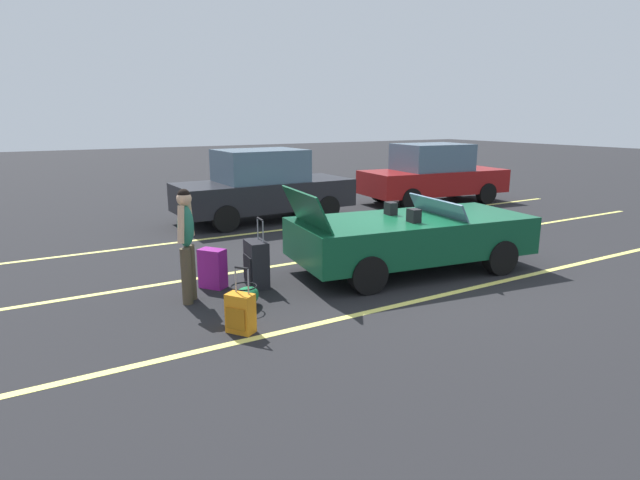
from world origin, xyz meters
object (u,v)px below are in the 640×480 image
object	(u,v)px
suitcase_medium_bright	(213,268)
parked_sedan_far	(263,186)
convertible_car	(421,236)
traveler_person	(186,239)
duffel_bag	(244,298)
parked_sedan_near	(433,174)
suitcase_large_black	(256,264)
suitcase_small_carryon	(240,313)

from	to	relation	value
suitcase_medium_bright	parked_sedan_far	distance (m)	5.50
convertible_car	traveler_person	world-z (taller)	traveler_person
suitcase_medium_bright	duffel_bag	bearing A→B (deg)	57.03
convertible_car	traveler_person	distance (m)	4.04
parked_sedan_near	duffel_bag	bearing A→B (deg)	-140.87
suitcase_medium_bright	convertible_car	bearing A→B (deg)	130.17
parked_sedan_near	parked_sedan_far	xyz separation A→B (m)	(-5.70, 0.11, 0.00)
duffel_bag	traveler_person	world-z (taller)	traveler_person
convertible_car	parked_sedan_far	size ratio (longest dim) A/B	0.97
suitcase_medium_bright	parked_sedan_near	bearing A→B (deg)	171.37
suitcase_medium_bright	parked_sedan_far	world-z (taller)	parked_sedan_far
duffel_bag	parked_sedan_far	xyz separation A→B (m)	(2.92, 5.71, 0.73)
suitcase_large_black	duffel_bag	distance (m)	1.01
convertible_car	suitcase_large_black	xyz separation A→B (m)	(-2.89, 0.55, -0.22)
suitcase_medium_bright	traveler_person	world-z (taller)	traveler_person
suitcase_medium_bright	duffel_bag	distance (m)	1.14
suitcase_large_black	traveler_person	bearing A→B (deg)	12.55
suitcase_large_black	suitcase_small_carryon	distance (m)	1.80
suitcase_small_carryon	parked_sedan_far	size ratio (longest dim) A/B	0.18
traveler_person	suitcase_medium_bright	bearing A→B (deg)	74.14
traveler_person	parked_sedan_near	bearing A→B (deg)	61.54
parked_sedan_near	parked_sedan_far	world-z (taller)	same
suitcase_small_carryon	parked_sedan_far	bearing A→B (deg)	-150.51
parked_sedan_far	suitcase_large_black	bearing A→B (deg)	-116.46
suitcase_small_carryon	parked_sedan_near	bearing A→B (deg)	-178.35
suitcase_medium_bright	parked_sedan_near	xyz separation A→B (m)	(8.68, 4.47, 0.58)
parked_sedan_near	parked_sedan_far	bearing A→B (deg)	-174.98
suitcase_small_carryon	duffel_bag	xyz separation A→B (m)	(0.35, 0.73, -0.09)
suitcase_medium_bright	parked_sedan_far	size ratio (longest dim) A/B	0.14
suitcase_small_carryon	parked_sedan_far	distance (m)	7.26
suitcase_large_black	parked_sedan_near	world-z (taller)	parked_sedan_near
traveler_person	parked_sedan_far	xyz separation A→B (m)	(3.49, 5.02, -0.04)
suitcase_medium_bright	parked_sedan_near	size ratio (longest dim) A/B	0.13
convertible_car	suitcase_medium_bright	xyz separation A→B (m)	(-3.49, 0.87, -0.28)
duffel_bag	traveler_person	xyz separation A→B (m)	(-0.57, 0.69, 0.77)
suitcase_small_carryon	traveler_person	world-z (taller)	traveler_person
suitcase_large_black	duffel_bag	world-z (taller)	suitcase_large_black
suitcase_large_black	parked_sedan_far	distance (m)	5.46
suitcase_large_black	parked_sedan_far	xyz separation A→B (m)	(2.37, 4.89, 0.52)
duffel_bag	convertible_car	bearing A→B (deg)	4.33
parked_sedan_far	suitcase_medium_bright	bearing A→B (deg)	-123.64
traveler_person	parked_sedan_far	distance (m)	6.11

